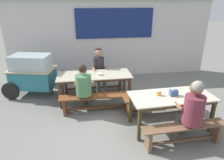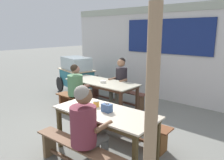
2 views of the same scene
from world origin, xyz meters
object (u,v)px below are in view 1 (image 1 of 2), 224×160
dining_table_far (94,77)px  bench_near_front (184,132)px  food_cart (32,72)px  person_near_front (192,108)px  tissue_box (174,93)px  soup_bowl (99,74)px  condiment_jar (159,93)px  person_left_back_turned (84,85)px  dining_table_near (171,99)px  bench_far_back (93,82)px  person_center_facing (99,68)px  bench_far_front (97,100)px  bench_near_back (158,102)px

dining_table_far → bench_near_front: bearing=-53.9°
food_cart → person_near_front: (3.27, -2.58, 0.07)m
tissue_box → soup_bowl: size_ratio=1.14×
bench_near_front → soup_bowl: bearing=124.6°
bench_near_front → soup_bowl: size_ratio=11.53×
person_near_front → condiment_jar: bearing=124.0°
person_near_front → condiment_jar: (-0.40, 0.59, 0.05)m
dining_table_far → person_left_back_turned: bearing=-117.9°
dining_table_near → bench_far_back: dining_table_near is taller
food_cart → person_left_back_turned: (1.40, -1.13, 0.02)m
bench_near_front → person_center_facing: 2.89m
person_center_facing → soup_bowl: person_center_facing is taller
person_near_front → soup_bowl: (-1.47, 1.91, 0.03)m
bench_far_back → tissue_box: (1.49, -2.03, 0.52)m
tissue_box → person_left_back_turned: bearing=152.5°
dining_table_near → dining_table_far: bearing=135.3°
food_cart → bench_near_front: bearing=-39.9°
dining_table_near → person_left_back_turned: size_ratio=1.41×
bench_far_front → condiment_jar: (1.20, -0.80, 0.49)m
person_near_front → person_left_back_turned: (-1.87, 1.45, -0.05)m
bench_near_front → tissue_box: tissue_box is taller
bench_far_back → food_cart: (-1.67, 0.02, 0.38)m
bench_far_front → person_near_front: bearing=-41.0°
person_center_facing → condiment_jar: bearing=-61.7°
person_center_facing → bench_far_back: bearing=158.6°
person_left_back_turned → condiment_jar: 1.71m
bench_far_back → food_cart: food_cart is taller
dining_table_near → food_cart: food_cart is taller
bench_near_back → dining_table_near: bearing=-87.7°
tissue_box → dining_table_near: bearing=179.3°
dining_table_far → dining_table_near: (1.45, -1.44, -0.00)m
food_cart → person_left_back_turned: 1.80m
bench_far_back → food_cart: bearing=179.4°
dining_table_near → tissue_box: bearing=-0.7°
bench_far_back → dining_table_near: bearing=-54.3°
dining_table_near → bench_far_back: 2.53m
bench_far_back → bench_far_front: (0.01, -1.18, 0.01)m
dining_table_near → person_near_front: (0.14, -0.53, 0.07)m
soup_bowl → bench_near_front: bearing=-55.4°
bench_far_front → soup_bowl: size_ratio=12.72×
bench_far_back → person_near_front: size_ratio=1.42×
bench_far_back → food_cart: size_ratio=1.12×
person_center_facing → bench_near_front: bearing=-62.9°
bench_far_front → tissue_box: 1.78m
person_left_back_turned → soup_bowl: size_ratio=8.75×
food_cart → tissue_box: (3.16, -2.05, 0.14)m
food_cart → person_center_facing: (1.85, -0.09, 0.05)m
condiment_jar → person_center_facing: bearing=118.3°
tissue_box → bench_near_front: bearing=-90.9°
food_cart → bench_far_front: bearing=-35.5°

